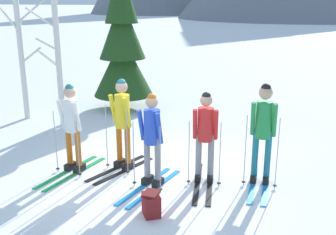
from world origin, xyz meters
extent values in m
plane|color=white|center=(0.00, 0.00, 0.00)|extent=(400.00, 400.00, 0.00)
cube|color=green|center=(-1.33, -0.33, 0.01)|extent=(0.39, 1.70, 0.02)
cube|color=green|center=(-1.54, -0.29, 0.01)|extent=(0.39, 1.70, 0.02)
cube|color=black|center=(-1.31, -0.23, 0.08)|extent=(0.15, 0.28, 0.12)
cylinder|color=#B76019|center=(-1.31, -0.23, 0.53)|extent=(0.11, 0.11, 0.81)
cube|color=black|center=(-1.53, -0.19, 0.08)|extent=(0.15, 0.28, 0.12)
cylinder|color=#B76019|center=(-1.53, -0.19, 0.53)|extent=(0.11, 0.11, 0.81)
cylinder|color=white|center=(-1.42, -0.21, 1.12)|extent=(0.28, 0.28, 0.61)
sphere|color=tan|center=(-1.42, -0.21, 1.56)|extent=(0.22, 0.22, 0.22)
sphere|color=#1E6B7A|center=(-1.42, -0.21, 1.63)|extent=(0.16, 0.16, 0.16)
cylinder|color=white|center=(-1.25, -0.30, 1.13)|extent=(0.11, 0.21, 0.58)
cylinder|color=white|center=(-1.61, -0.23, 1.13)|extent=(0.11, 0.21, 0.58)
cylinder|color=#A5A5AD|center=(-1.18, -0.43, 0.61)|extent=(0.02, 0.02, 1.22)
cylinder|color=black|center=(-1.18, -0.43, 0.06)|extent=(0.07, 0.07, 0.01)
cylinder|color=#A5A5AD|center=(-1.71, -0.34, 0.61)|extent=(0.02, 0.02, 1.22)
cylinder|color=black|center=(-1.71, -0.34, 0.06)|extent=(0.07, 0.07, 0.01)
cube|color=black|center=(-0.50, 0.08, 0.01)|extent=(0.62, 1.52, 0.02)
cube|color=black|center=(-0.71, 0.15, 0.01)|extent=(0.62, 1.52, 0.02)
cube|color=black|center=(-0.47, 0.17, 0.08)|extent=(0.19, 0.28, 0.12)
cylinder|color=#B76019|center=(-0.47, 0.17, 0.54)|extent=(0.11, 0.11, 0.84)
cube|color=black|center=(-0.67, 0.24, 0.08)|extent=(0.19, 0.28, 0.12)
cylinder|color=#B76019|center=(-0.67, 0.24, 0.54)|extent=(0.11, 0.11, 0.84)
cylinder|color=yellow|center=(-0.57, 0.21, 1.16)|extent=(0.28, 0.28, 0.63)
sphere|color=tan|center=(-0.57, 0.21, 1.63)|extent=(0.23, 0.23, 0.23)
sphere|color=#1E6B7A|center=(-0.57, 0.21, 1.70)|extent=(0.17, 0.17, 0.17)
cylinder|color=yellow|center=(-0.42, 0.09, 1.18)|extent=(0.14, 0.22, 0.60)
cylinder|color=yellow|center=(-0.76, 0.21, 1.18)|extent=(0.14, 0.22, 0.60)
cylinder|color=#A5A5AD|center=(-0.38, -0.05, 0.63)|extent=(0.02, 0.02, 1.27)
cylinder|color=black|center=(-0.38, -0.05, 0.06)|extent=(0.07, 0.07, 0.01)
cylinder|color=#A5A5AD|center=(-0.88, 0.13, 0.63)|extent=(0.02, 0.02, 1.27)
cylinder|color=black|center=(-0.88, 0.13, 0.06)|extent=(0.07, 0.07, 0.01)
cube|color=#1E84D1|center=(0.31, -0.45, 0.01)|extent=(0.44, 1.67, 0.02)
cube|color=#1E84D1|center=(0.09, -0.40, 0.01)|extent=(0.44, 1.67, 0.02)
cube|color=black|center=(0.33, -0.35, 0.08)|extent=(0.16, 0.28, 0.12)
cylinder|color=gray|center=(0.33, -0.35, 0.52)|extent=(0.11, 0.11, 0.80)
cube|color=black|center=(0.11, -0.30, 0.08)|extent=(0.16, 0.28, 0.12)
cylinder|color=gray|center=(0.11, -0.30, 0.52)|extent=(0.11, 0.11, 0.80)
cylinder|color=blue|center=(0.22, -0.33, 1.10)|extent=(0.28, 0.28, 0.60)
sphere|color=tan|center=(0.22, -0.33, 1.53)|extent=(0.22, 0.22, 0.22)
sphere|color=#B76019|center=(0.22, -0.33, 1.60)|extent=(0.16, 0.16, 0.16)
cylinder|color=blue|center=(0.38, -0.42, 1.11)|extent=(0.12, 0.21, 0.57)
cylinder|color=blue|center=(0.03, -0.35, 1.11)|extent=(0.12, 0.21, 0.57)
cylinder|color=#A5A5AD|center=(0.45, -0.56, 0.60)|extent=(0.02, 0.02, 1.19)
cylinder|color=black|center=(0.45, -0.56, 0.06)|extent=(0.07, 0.07, 0.01)
cylinder|color=#A5A5AD|center=(-0.08, -0.45, 0.60)|extent=(0.02, 0.02, 1.19)
cylinder|color=black|center=(-0.08, -0.45, 0.06)|extent=(0.07, 0.07, 0.01)
cube|color=black|center=(1.18, 0.04, 0.01)|extent=(0.40, 1.70, 0.02)
cube|color=black|center=(0.97, 0.00, 0.01)|extent=(0.40, 1.70, 0.02)
cube|color=black|center=(1.16, 0.14, 0.08)|extent=(0.15, 0.28, 0.12)
cylinder|color=gray|center=(1.16, 0.14, 0.51)|extent=(0.11, 0.11, 0.79)
cube|color=black|center=(0.95, 0.10, 0.08)|extent=(0.15, 0.28, 0.12)
cylinder|color=gray|center=(0.95, 0.10, 0.51)|extent=(0.11, 0.11, 0.79)
cylinder|color=red|center=(1.06, 0.12, 1.09)|extent=(0.28, 0.28, 0.59)
sphere|color=tan|center=(1.06, 0.12, 1.52)|extent=(0.21, 0.21, 0.21)
sphere|color=black|center=(1.06, 0.12, 1.58)|extent=(0.16, 0.16, 0.16)
cylinder|color=red|center=(1.24, 0.09, 1.10)|extent=(0.11, 0.21, 0.56)
cylinder|color=red|center=(0.89, 0.03, 1.10)|extent=(0.11, 0.21, 0.56)
cylinder|color=#A5A5AD|center=(1.35, -0.01, 0.59)|extent=(0.02, 0.02, 1.18)
cylinder|color=black|center=(1.35, -0.01, 0.06)|extent=(0.07, 0.07, 0.01)
cylinder|color=#A5A5AD|center=(0.82, -0.11, 0.59)|extent=(0.02, 0.02, 1.18)
cylinder|color=black|center=(0.82, -0.11, 0.06)|extent=(0.07, 0.07, 0.01)
cube|color=#1E84D1|center=(2.14, 0.27, 0.01)|extent=(0.15, 1.60, 0.02)
cube|color=#1E84D1|center=(1.92, 0.26, 0.01)|extent=(0.15, 1.60, 0.02)
cube|color=black|center=(2.14, 0.37, 0.08)|extent=(0.12, 0.26, 0.12)
cylinder|color=#1E6B7A|center=(2.14, 0.37, 0.55)|extent=(0.11, 0.11, 0.87)
cube|color=black|center=(1.92, 0.36, 0.08)|extent=(0.12, 0.26, 0.12)
cylinder|color=#1E6B7A|center=(1.92, 0.36, 0.55)|extent=(0.11, 0.11, 0.87)
cylinder|color=#238C42|center=(2.03, 0.37, 1.19)|extent=(0.28, 0.28, 0.65)
sphere|color=tan|center=(2.03, 0.37, 1.67)|extent=(0.23, 0.23, 0.23)
sphere|color=black|center=(2.03, 0.37, 1.74)|extent=(0.18, 0.18, 0.18)
cylinder|color=#238C42|center=(2.21, 0.31, 1.21)|extent=(0.09, 0.21, 0.62)
cylinder|color=#238C42|center=(1.85, 0.30, 1.21)|extent=(0.09, 0.21, 0.62)
cylinder|color=#A5A5AD|center=(2.30, 0.20, 0.65)|extent=(0.02, 0.02, 1.30)
cylinder|color=black|center=(2.30, 0.20, 0.06)|extent=(0.07, 0.07, 0.01)
cylinder|color=#A5A5AD|center=(1.76, 0.18, 0.65)|extent=(0.02, 0.02, 1.30)
cylinder|color=black|center=(1.76, 0.18, 0.06)|extent=(0.07, 0.07, 0.01)
cube|color=#4C7238|center=(2.02, 0.54, 1.22)|extent=(0.27, 0.17, 0.36)
cylinder|color=#51381E|center=(-2.42, 4.39, 0.41)|extent=(0.26, 0.26, 0.83)
cone|color=#1E4219|center=(-2.42, 4.39, 1.28)|extent=(1.77, 1.77, 1.74)
cone|color=#1E4219|center=(-2.42, 4.39, 2.39)|extent=(1.35, 1.35, 1.74)
cylinder|color=silver|center=(-4.54, 2.56, 1.66)|extent=(0.15, 0.15, 3.32)
cylinder|color=silver|center=(-4.22, 2.84, 2.95)|extent=(0.63, 0.66, 0.72)
cylinder|color=silver|center=(-4.66, 2.27, 2.79)|extent=(0.26, 0.62, 0.85)
cylinder|color=silver|center=(-4.35, 2.74, 1.75)|extent=(0.38, 0.45, 0.41)
cylinder|color=silver|center=(-3.26, 2.33, 1.60)|extent=(0.15, 0.15, 3.21)
cylinder|color=silver|center=(-3.40, 1.95, 2.76)|extent=(0.25, 0.82, 0.52)
cylinder|color=silver|center=(-3.51, 2.24, 2.10)|extent=(0.52, 0.25, 0.35)
cylinder|color=silver|center=(-3.36, 2.04, 1.78)|extent=(0.20, 0.62, 0.52)
cube|color=maroon|center=(0.55, -1.30, 0.17)|extent=(0.38, 0.40, 0.34)
cube|color=maroon|center=(0.55, -1.30, 0.36)|extent=(0.22, 0.28, 0.04)
camera|label=1|loc=(2.49, -6.46, 3.19)|focal=42.98mm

